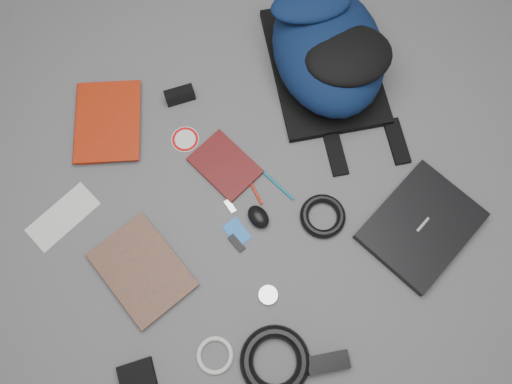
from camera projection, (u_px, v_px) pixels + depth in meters
name	position (u px, v px, depth m)	size (l,w,h in m)	color
ground	(256.00, 194.00, 1.50)	(4.00, 4.00, 0.00)	#4F4F51
backpack	(328.00, 49.00, 1.53)	(0.36, 0.52, 0.22)	black
laptop	(421.00, 226.00, 1.45)	(0.32, 0.25, 0.03)	black
textbook_red	(75.00, 124.00, 1.55)	(0.20, 0.27, 0.03)	maroon
comic_book	(113.00, 293.00, 1.40)	(0.20, 0.28, 0.02)	#B6610D
envelope	(63.00, 217.00, 1.48)	(0.21, 0.10, 0.00)	silver
dvd_case	(225.00, 166.00, 1.52)	(0.14, 0.20, 0.02)	#3F0C0C
compact_camera	(180.00, 95.00, 1.57)	(0.09, 0.03, 0.05)	black
sticker_disc	(185.00, 139.00, 1.55)	(0.09, 0.09, 0.00)	silver
pen_teal	(275.00, 183.00, 1.51)	(0.01, 0.01, 0.15)	#0D6379
pen_red	(250.00, 183.00, 1.51)	(0.01, 0.01, 0.15)	#B41D0D
id_badge	(237.00, 232.00, 1.46)	(0.05, 0.08, 0.00)	blue
usb_black	(237.00, 243.00, 1.45)	(0.02, 0.06, 0.01)	black
usb_silver	(230.00, 206.00, 1.48)	(0.02, 0.04, 0.01)	silver
mouse	(258.00, 217.00, 1.46)	(0.05, 0.08, 0.04)	black
headphone_left	(181.00, 289.00, 1.41)	(0.05, 0.05, 0.01)	silver
headphone_right	(268.00, 295.00, 1.40)	(0.05, 0.05, 0.01)	silver
cable_coil	(323.00, 216.00, 1.46)	(0.14, 0.14, 0.03)	black
power_brick	(328.00, 362.00, 1.34)	(0.11, 0.05, 0.03)	black
power_cord_coil	(275.00, 361.00, 1.34)	(0.19, 0.19, 0.04)	black
pouch	(138.00, 379.00, 1.33)	(0.09, 0.09, 0.02)	black
white_cable_coil	(215.00, 355.00, 1.35)	(0.10, 0.10, 0.01)	beige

